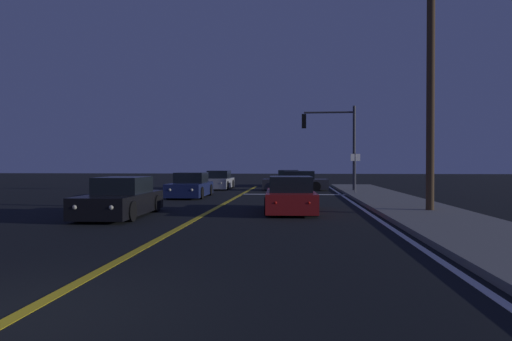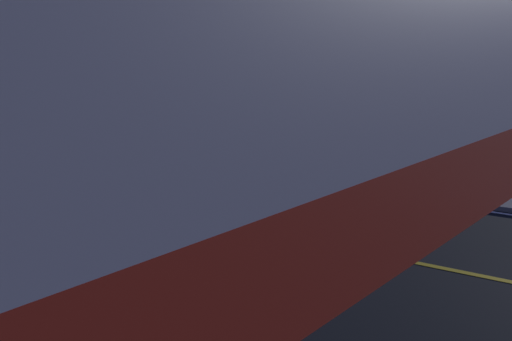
# 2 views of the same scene
# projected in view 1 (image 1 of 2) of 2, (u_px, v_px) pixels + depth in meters

# --- Properties ---
(ground_plane) EXTENTS (160.00, 160.00, 0.00)m
(ground_plane) POSITION_uv_depth(u_px,v_px,m) (9.00, 321.00, 4.83)
(ground_plane) COLOR black
(sidewalk_right) EXTENTS (3.20, 40.20, 0.15)m
(sidewalk_right) POSITION_uv_depth(u_px,v_px,m) (422.00, 212.00, 15.22)
(sidewalk_right) COLOR slate
(sidewalk_right) RESTS_ON ground
(lane_line_center) EXTENTS (0.20, 37.96, 0.01)m
(lane_line_center) POSITION_uv_depth(u_px,v_px,m) (209.00, 212.00, 15.94)
(lane_line_center) COLOR gold
(lane_line_center) RESTS_ON ground
(lane_line_edge_right) EXTENTS (0.16, 37.96, 0.01)m
(lane_line_edge_right) POSITION_uv_depth(u_px,v_px,m) (369.00, 214.00, 15.39)
(lane_line_edge_right) COLOR white
(lane_line_edge_right) RESTS_ON ground
(stop_bar) EXTENTS (6.12, 0.50, 0.01)m
(stop_bar) POSITION_uv_depth(u_px,v_px,m) (293.00, 194.00, 25.28)
(stop_bar) COLOR white
(stop_bar) RESTS_ON ground
(car_following_oncoming_black) EXTENTS (2.00, 4.43, 1.34)m
(car_following_oncoming_black) POSITION_uv_depth(u_px,v_px,m) (121.00, 199.00, 14.68)
(car_following_oncoming_black) COLOR black
(car_following_oncoming_black) RESTS_ON ground
(car_far_approaching_red) EXTENTS (2.00, 4.24, 1.34)m
(car_far_approaching_red) POSITION_uv_depth(u_px,v_px,m) (290.00, 196.00, 15.95)
(car_far_approaching_red) COLOR maroon
(car_far_approaching_red) RESTS_ON ground
(car_side_waiting_silver) EXTENTS (1.84, 4.18, 1.34)m
(car_side_waiting_silver) POSITION_uv_depth(u_px,v_px,m) (219.00, 181.00, 31.05)
(car_side_waiting_silver) COLOR #B2B5BA
(car_side_waiting_silver) RESTS_ON ground
(car_distant_tail_navy) EXTENTS (1.98, 4.39, 1.34)m
(car_distant_tail_navy) POSITION_uv_depth(u_px,v_px,m) (191.00, 186.00, 23.36)
(car_distant_tail_navy) COLOR navy
(car_distant_tail_navy) RESTS_ON ground
(car_mid_block_teal) EXTENTS (2.04, 4.70, 1.34)m
(car_mid_block_teal) POSITION_uv_depth(u_px,v_px,m) (288.00, 179.00, 35.06)
(car_mid_block_teal) COLOR #195960
(car_mid_block_teal) RESTS_ON ground
(car_lead_oncoming_charcoal) EXTENTS (4.53, 1.89, 1.34)m
(car_lead_oncoming_charcoal) POSITION_uv_depth(u_px,v_px,m) (296.00, 182.00, 29.43)
(car_lead_oncoming_charcoal) COLOR #2D2D33
(car_lead_oncoming_charcoal) RESTS_ON ground
(traffic_signal_near_right) EXTENTS (3.41, 0.28, 5.52)m
(traffic_signal_near_right) POSITION_uv_depth(u_px,v_px,m) (335.00, 135.00, 27.27)
(traffic_signal_near_right) COLOR #38383D
(traffic_signal_near_right) RESTS_ON ground
(utility_pole_right) EXTENTS (1.56, 0.28, 10.49)m
(utility_pole_right) POSITION_uv_depth(u_px,v_px,m) (431.00, 62.00, 15.23)
(utility_pole_right) COLOR #4C3823
(utility_pole_right) RESTS_ON ground
(street_sign_corner) EXTENTS (0.56, 0.13, 2.44)m
(street_sign_corner) POSITION_uv_depth(u_px,v_px,m) (355.00, 167.00, 24.43)
(street_sign_corner) COLOR slate
(street_sign_corner) RESTS_ON ground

